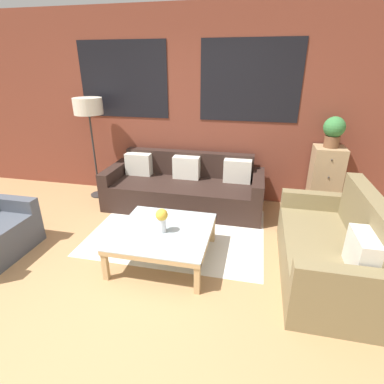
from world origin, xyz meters
name	(u,v)px	position (x,y,z in m)	size (l,w,h in m)	color
ground_plane	(127,289)	(0.00, 0.00, 0.00)	(16.00, 16.00, 0.00)	#AD7F51
wall_back_brick	(185,108)	(0.00, 2.44, 1.41)	(8.40, 0.09, 2.80)	brown
rug	(179,231)	(0.21, 1.19, 0.00)	(2.18, 1.66, 0.00)	silver
couch_dark	(184,189)	(0.10, 1.95, 0.28)	(2.32, 0.88, 0.78)	black
settee_vintage	(331,251)	(1.92, 0.62, 0.31)	(0.80, 1.61, 0.92)	olive
coffee_table	(164,234)	(0.21, 0.58, 0.32)	(1.01, 1.01, 0.36)	silver
floor_lamp	(89,111)	(-1.39, 2.05, 1.38)	(0.43, 0.43, 1.57)	#2D2D2D
drawer_cabinet	(324,181)	(2.10, 2.17, 0.49)	(0.41, 0.39, 0.98)	tan
potted_plant	(334,130)	(2.10, 2.17, 1.21)	(0.28, 0.28, 0.41)	brown
flower_vase	(162,218)	(0.21, 0.54, 0.52)	(0.13, 0.13, 0.27)	silver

